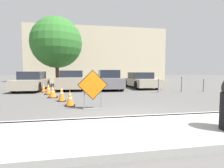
% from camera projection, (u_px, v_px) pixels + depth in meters
% --- Properties ---
extents(ground_plane, '(96.00, 96.00, 0.00)m').
position_uv_depth(ground_plane, '(98.00, 88.00, 14.77)').
color(ground_plane, '#565451').
extents(sidewalk_strip, '(25.40, 2.14, 0.14)m').
position_uv_depth(sidewalk_strip, '(146.00, 131.00, 3.90)').
color(sidewalk_strip, '#999993').
rests_on(sidewalk_strip, ground_plane).
extents(curb_lip, '(25.40, 0.20, 0.14)m').
position_uv_depth(curb_lip, '(132.00, 118.00, 4.95)').
color(curb_lip, '#999993').
rests_on(curb_lip, ground_plane).
extents(road_closed_sign, '(1.11, 0.20, 1.46)m').
position_uv_depth(road_closed_sign, '(93.00, 88.00, 6.44)').
color(road_closed_sign, black).
rests_on(road_closed_sign, ground_plane).
extents(traffic_cone_nearest, '(0.41, 0.41, 0.65)m').
position_uv_depth(traffic_cone_nearest, '(70.00, 98.00, 7.08)').
color(traffic_cone_nearest, black).
rests_on(traffic_cone_nearest, ground_plane).
extents(traffic_cone_second, '(0.39, 0.39, 0.78)m').
position_uv_depth(traffic_cone_second, '(62.00, 93.00, 8.20)').
color(traffic_cone_second, black).
rests_on(traffic_cone_second, ground_plane).
extents(traffic_cone_third, '(0.51, 0.51, 0.64)m').
position_uv_depth(traffic_cone_third, '(53.00, 92.00, 9.35)').
color(traffic_cone_third, black).
rests_on(traffic_cone_third, ground_plane).
extents(traffic_cone_fourth, '(0.45, 0.45, 0.69)m').
position_uv_depth(traffic_cone_fourth, '(48.00, 89.00, 10.63)').
color(traffic_cone_fourth, black).
rests_on(traffic_cone_fourth, ground_plane).
extents(traffic_cone_fifth, '(0.39, 0.39, 0.65)m').
position_uv_depth(traffic_cone_fifth, '(43.00, 87.00, 11.85)').
color(traffic_cone_fifth, black).
rests_on(traffic_cone_fifth, ground_plane).
extents(parked_car_nearest, '(1.88, 4.38, 1.39)m').
position_uv_depth(parked_car_nearest, '(32.00, 82.00, 12.85)').
color(parked_car_nearest, '#A39984').
rests_on(parked_car_nearest, ground_plane).
extents(parked_car_second, '(2.11, 4.58, 1.46)m').
position_uv_depth(parked_car_second, '(72.00, 80.00, 13.74)').
color(parked_car_second, '#A39984').
rests_on(parked_car_second, ground_plane).
extents(parked_car_third, '(1.87, 4.52, 1.51)m').
position_uv_depth(parked_car_third, '(109.00, 80.00, 13.90)').
color(parked_car_third, slate).
rests_on(parked_car_third, ground_plane).
extents(parked_car_fourth, '(1.96, 4.58, 1.31)m').
position_uv_depth(parked_car_fourth, '(141.00, 80.00, 14.94)').
color(parked_car_fourth, '#A39984').
rests_on(parked_car_fourth, ground_plane).
extents(bollard_nearest, '(0.12, 0.12, 0.94)m').
position_uv_depth(bollard_nearest, '(159.00, 85.00, 11.47)').
color(bollard_nearest, gray).
rests_on(bollard_nearest, ground_plane).
extents(bollard_second, '(0.12, 0.12, 1.09)m').
position_uv_depth(bollard_second, '(182.00, 84.00, 11.76)').
color(bollard_second, gray).
rests_on(bollard_second, ground_plane).
extents(bollard_third, '(0.12, 0.12, 0.92)m').
position_uv_depth(bollard_third, '(204.00, 85.00, 12.07)').
color(bollard_third, gray).
rests_on(bollard_third, ground_plane).
extents(building_facade_backdrop, '(18.67, 5.00, 7.30)m').
position_uv_depth(building_facade_backdrop, '(97.00, 56.00, 25.27)').
color(building_facade_backdrop, beige).
rests_on(building_facade_backdrop, ground_plane).
extents(street_tree_behind_lot, '(4.66, 4.66, 6.38)m').
position_uv_depth(street_tree_behind_lot, '(57.00, 43.00, 16.10)').
color(street_tree_behind_lot, '#513823').
rests_on(street_tree_behind_lot, ground_plane).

